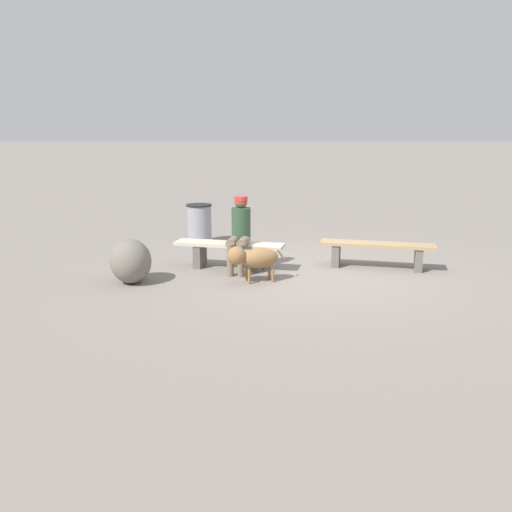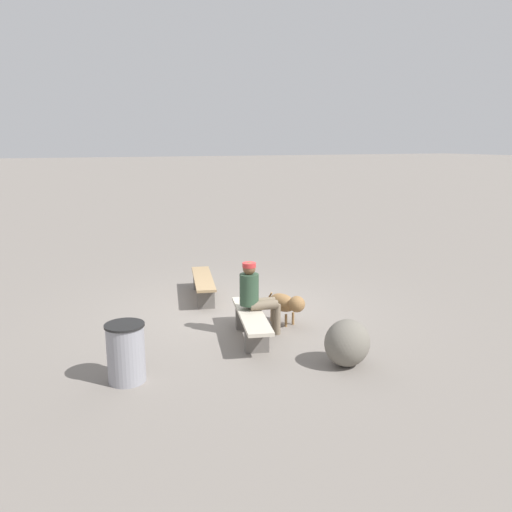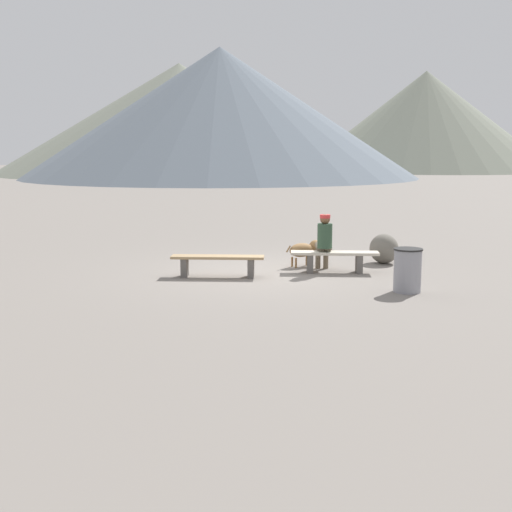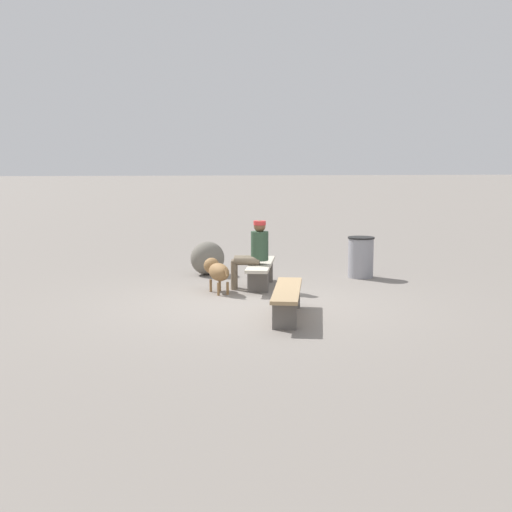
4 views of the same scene
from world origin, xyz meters
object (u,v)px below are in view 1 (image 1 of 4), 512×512
bench_right (229,250)px  seated_person (240,229)px  boulder (131,261)px  bench_left (377,250)px  trash_bin (199,224)px  dog (253,258)px

bench_right → seated_person: 0.46m
seated_person → bench_right: bearing=-29.8°
bench_right → seated_person: (-0.18, 0.16, 0.39)m
seated_person → boulder: bearing=33.6°
bench_left → bench_right: bearing=14.0°
trash_bin → bench_left: bearing=146.4°
seated_person → boulder: (1.63, 0.69, -0.36)m
bench_right → boulder: (1.44, 0.85, 0.03)m
bench_right → dog: (-0.40, 0.83, 0.07)m
seated_person → dog: seated_person is taller
bench_left → trash_bin: bearing=-19.5°
bench_right → trash_bin: (0.68, -2.09, 0.09)m
dog → boulder: 1.84m
dog → trash_bin: (1.08, -2.92, 0.02)m
seated_person → boulder: 1.80m
bench_right → seated_person: size_ratio=1.52×
trash_bin → dog: bearing=110.4°
bench_left → boulder: boulder is taller
dog → trash_bin: 3.11m
seated_person → trash_bin: (0.87, -2.25, -0.30)m
bench_right → trash_bin: bearing=-57.7°
bench_left → dog: dog is taller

